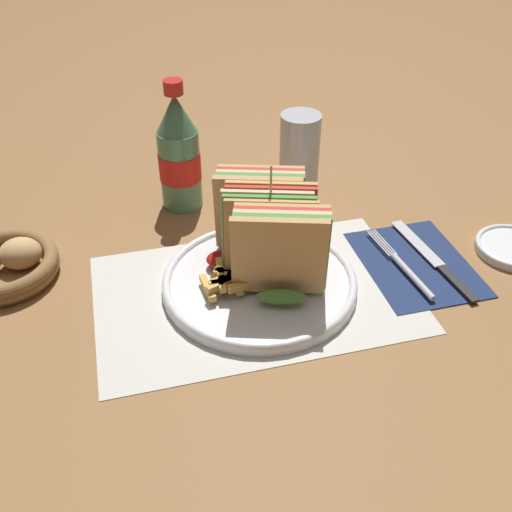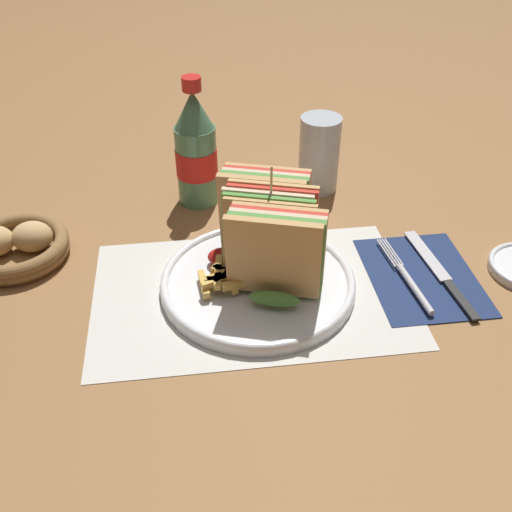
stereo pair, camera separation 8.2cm
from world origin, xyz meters
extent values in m
plane|color=olive|center=(0.00, 0.00, 0.00)|extent=(4.00, 4.00, 0.00)
cube|color=silver|center=(-0.02, -0.03, 0.00)|extent=(0.43, 0.27, 0.00)
cylinder|color=white|center=(-0.01, -0.01, 0.01)|extent=(0.27, 0.27, 0.01)
torus|color=white|center=(-0.01, -0.01, 0.01)|extent=(0.27, 0.27, 0.01)
cube|color=tan|center=(0.00, -0.06, 0.08)|extent=(0.12, 0.06, 0.12)
cube|color=#518E3D|center=(0.01, -0.05, 0.08)|extent=(0.12, 0.06, 0.12)
cube|color=beige|center=(0.01, -0.04, 0.08)|extent=(0.12, 0.06, 0.12)
cube|color=red|center=(0.01, -0.03, 0.08)|extent=(0.12, 0.06, 0.12)
cube|color=tan|center=(0.01, -0.02, 0.08)|extent=(0.12, 0.06, 0.12)
ellipsoid|color=#518E3D|center=(0.00, -0.07, 0.03)|extent=(0.07, 0.04, 0.02)
cube|color=tan|center=(0.00, -0.02, 0.08)|extent=(0.12, 0.06, 0.12)
cube|color=#518E3D|center=(0.00, -0.01, 0.08)|extent=(0.12, 0.06, 0.12)
cube|color=beige|center=(0.00, 0.00, 0.08)|extent=(0.12, 0.06, 0.12)
cube|color=red|center=(0.01, 0.01, 0.08)|extent=(0.12, 0.06, 0.12)
cube|color=tan|center=(0.01, 0.02, 0.08)|extent=(0.12, 0.06, 0.12)
ellipsoid|color=#518E3D|center=(0.00, -0.02, 0.03)|extent=(0.07, 0.04, 0.02)
cube|color=tan|center=(0.00, 0.05, 0.08)|extent=(0.12, 0.06, 0.12)
cube|color=#518E3D|center=(0.01, 0.06, 0.08)|extent=(0.12, 0.06, 0.12)
cube|color=beige|center=(0.01, 0.06, 0.08)|extent=(0.12, 0.06, 0.12)
cube|color=red|center=(0.01, 0.07, 0.08)|extent=(0.12, 0.06, 0.12)
cube|color=tan|center=(0.01, 0.08, 0.08)|extent=(0.12, 0.06, 0.12)
ellipsoid|color=#518E3D|center=(0.00, 0.03, 0.03)|extent=(0.07, 0.04, 0.02)
cylinder|color=tan|center=(0.01, 0.01, 0.10)|extent=(0.00, 0.00, 0.16)
cube|color=gold|center=(-0.09, -0.03, 0.02)|extent=(0.01, 0.05, 0.01)
cube|color=gold|center=(-0.06, -0.01, 0.02)|extent=(0.05, 0.07, 0.01)
cube|color=gold|center=(-0.05, -0.02, 0.02)|extent=(0.02, 0.07, 0.01)
cube|color=gold|center=(-0.05, -0.02, 0.02)|extent=(0.06, 0.01, 0.01)
cube|color=gold|center=(-0.06, -0.02, 0.03)|extent=(0.06, 0.03, 0.01)
cube|color=gold|center=(-0.07, -0.02, 0.03)|extent=(0.02, 0.07, 0.01)
cube|color=gold|center=(-0.04, -0.04, 0.03)|extent=(0.05, 0.02, 0.01)
cube|color=gold|center=(-0.05, -0.02, 0.03)|extent=(0.05, 0.03, 0.01)
cube|color=gold|center=(-0.05, -0.03, 0.03)|extent=(0.07, 0.01, 0.01)
cube|color=gold|center=(-0.06, -0.02, 0.03)|extent=(0.04, 0.04, 0.01)
cube|color=gold|center=(-0.06, -0.03, 0.03)|extent=(0.06, 0.03, 0.01)
cube|color=gold|center=(-0.05, -0.02, 0.03)|extent=(0.05, 0.03, 0.01)
cube|color=gold|center=(-0.04, 0.00, 0.03)|extent=(0.04, 0.07, 0.01)
ellipsoid|color=maroon|center=(-0.06, 0.03, 0.03)|extent=(0.04, 0.04, 0.01)
cube|color=navy|center=(0.22, -0.02, 0.00)|extent=(0.15, 0.19, 0.00)
cylinder|color=silver|center=(0.20, -0.05, 0.01)|extent=(0.02, 0.10, 0.01)
cylinder|color=silver|center=(0.18, 0.03, 0.01)|extent=(0.01, 0.07, 0.00)
cylinder|color=silver|center=(0.19, 0.03, 0.01)|extent=(0.01, 0.07, 0.00)
cylinder|color=silver|center=(0.19, 0.03, 0.01)|extent=(0.01, 0.07, 0.00)
cylinder|color=silver|center=(0.20, 0.03, 0.01)|extent=(0.01, 0.07, 0.00)
cube|color=black|center=(0.25, -0.08, 0.01)|extent=(0.02, 0.08, 0.00)
cube|color=silver|center=(0.24, 0.02, 0.01)|extent=(0.03, 0.12, 0.00)
cylinder|color=#4C7F5B|center=(-0.08, 0.23, 0.07)|extent=(0.07, 0.07, 0.13)
cylinder|color=red|center=(-0.08, 0.23, 0.07)|extent=(0.07, 0.07, 0.05)
cone|color=#4C7F5B|center=(-0.08, 0.23, 0.16)|extent=(0.06, 0.06, 0.06)
cylinder|color=red|center=(-0.08, 0.23, 0.20)|extent=(0.03, 0.03, 0.02)
cylinder|color=silver|center=(0.13, 0.24, 0.07)|extent=(0.07, 0.07, 0.13)
cylinder|color=black|center=(0.13, 0.24, 0.04)|extent=(0.06, 0.06, 0.08)
cylinder|color=olive|center=(-0.36, 0.10, 0.01)|extent=(0.14, 0.14, 0.01)
torus|color=olive|center=(-0.36, 0.10, 0.01)|extent=(0.15, 0.15, 0.02)
torus|color=olive|center=(-0.36, 0.10, 0.02)|extent=(0.15, 0.15, 0.02)
ellipsoid|color=tan|center=(-0.33, 0.10, 0.03)|extent=(0.06, 0.05, 0.04)
camera|label=1|loc=(-0.18, -0.63, 0.53)|focal=42.00mm
camera|label=2|loc=(-0.10, -0.65, 0.53)|focal=42.00mm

